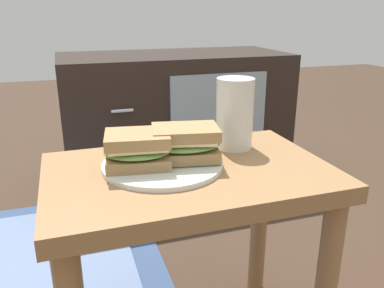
% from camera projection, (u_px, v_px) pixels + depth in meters
% --- Properties ---
extents(side_table, '(0.56, 0.36, 0.46)m').
position_uv_depth(side_table, '(189.00, 209.00, 0.81)').
color(side_table, olive).
rests_on(side_table, ground).
extents(tv_cabinet, '(0.96, 0.46, 0.58)m').
position_uv_depth(tv_cabinet, '(175.00, 119.00, 1.75)').
color(tv_cabinet, black).
rests_on(tv_cabinet, ground).
extents(plate, '(0.24, 0.24, 0.01)m').
position_uv_depth(plate, '(163.00, 164.00, 0.78)').
color(plate, silver).
rests_on(plate, side_table).
extents(sandwich_front, '(0.14, 0.12, 0.07)m').
position_uv_depth(sandwich_front, '(138.00, 149.00, 0.75)').
color(sandwich_front, '#9E7A4C').
rests_on(sandwich_front, plate).
extents(sandwich_back, '(0.16, 0.12, 0.07)m').
position_uv_depth(sandwich_back, '(186.00, 143.00, 0.78)').
color(sandwich_back, '#9E7A4C').
rests_on(sandwich_back, plate).
extents(beer_glass, '(0.08, 0.08, 0.16)m').
position_uv_depth(beer_glass, '(235.00, 115.00, 0.87)').
color(beer_glass, silver).
rests_on(beer_glass, side_table).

